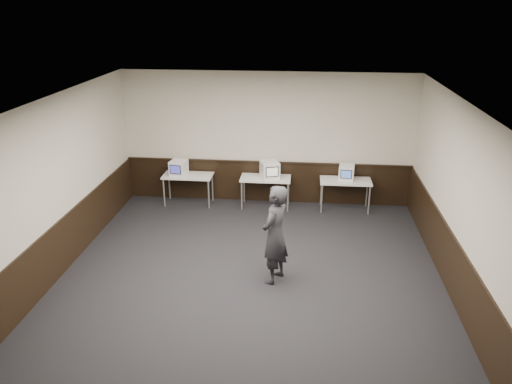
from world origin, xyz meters
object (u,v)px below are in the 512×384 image
at_px(desk_right, 346,183).
at_px(emac_center, 270,170).
at_px(desk_center, 266,180).
at_px(emac_right, 346,172).
at_px(emac_left, 179,168).
at_px(person, 275,235).
at_px(desk_left, 188,178).

height_order(desk_right, emac_center, emac_center).
bearing_deg(desk_center, emac_right, 1.36).
bearing_deg(emac_center, desk_center, 149.40).
bearing_deg(emac_center, emac_right, -16.94).
bearing_deg(emac_left, emac_center, 9.28).
bearing_deg(desk_right, emac_center, -179.34).
height_order(desk_right, person, person).
relative_size(desk_center, person, 0.66).
bearing_deg(emac_right, desk_center, -172.09).
bearing_deg(emac_center, emac_left, 161.47).
xyz_separation_m(desk_left, emac_left, (-0.21, -0.04, 0.26)).
xyz_separation_m(desk_left, desk_right, (3.80, 0.00, 0.00)).
bearing_deg(emac_left, desk_left, 19.66).
bearing_deg(emac_right, emac_left, -172.23).
bearing_deg(desk_left, desk_center, 0.00).
bearing_deg(desk_center, emac_center, -11.57).
xyz_separation_m(desk_center, desk_right, (1.90, 0.00, 0.00)).
distance_m(desk_left, person, 4.12).
bearing_deg(desk_left, person, -55.36).
relative_size(desk_left, emac_center, 2.23).
distance_m(desk_center, emac_center, 0.29).
xyz_separation_m(desk_center, emac_center, (0.10, -0.02, 0.28)).
xyz_separation_m(desk_right, emac_right, (0.01, 0.05, 0.25)).
distance_m(desk_right, emac_center, 1.82).
bearing_deg(person, emac_left, -118.85).
relative_size(emac_left, person, 0.25).
height_order(emac_left, person, person).
relative_size(desk_left, emac_left, 2.69).
bearing_deg(desk_left, emac_center, -0.59).
bearing_deg(person, emac_right, -179.33).
height_order(emac_left, emac_center, emac_center).
height_order(desk_right, emac_right, emac_right).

